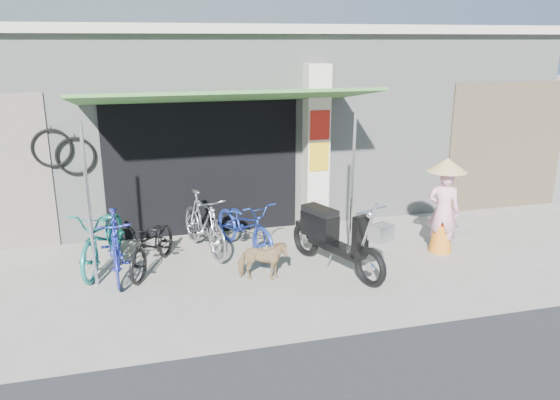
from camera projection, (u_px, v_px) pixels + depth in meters
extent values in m
plane|color=gray|center=(311.00, 284.00, 7.90)|extent=(80.00, 80.00, 0.00)
cube|color=gray|center=(242.00, 117.00, 12.14)|extent=(12.00, 5.00, 3.50)
cube|color=beige|center=(241.00, 31.00, 11.62)|extent=(12.30, 5.30, 0.16)
cube|color=black|center=(203.00, 166.00, 9.65)|extent=(3.40, 0.06, 2.50)
cube|color=black|center=(204.00, 204.00, 9.86)|extent=(3.06, 0.04, 1.10)
torus|color=black|center=(76.00, 156.00, 9.02)|extent=(0.65, 0.05, 0.65)
cylinder|color=silver|center=(74.00, 137.00, 8.95)|extent=(0.02, 0.02, 0.12)
torus|color=black|center=(52.00, 148.00, 8.90)|extent=(0.65, 0.05, 0.65)
cylinder|color=silver|center=(50.00, 128.00, 8.82)|extent=(0.02, 0.02, 0.12)
cube|color=beige|center=(316.00, 148.00, 9.96)|extent=(0.42, 0.42, 3.00)
cube|color=#B8180D|center=(320.00, 125.00, 9.63)|extent=(0.36, 0.02, 0.52)
cube|color=gold|center=(319.00, 157.00, 9.79)|extent=(0.36, 0.02, 0.52)
cube|color=silver|center=(319.00, 187.00, 9.95)|extent=(0.36, 0.02, 0.50)
cube|color=#35662E|center=(226.00, 97.00, 8.49)|extent=(4.60, 1.88, 0.35)
cylinder|color=silver|center=(89.00, 207.00, 7.54)|extent=(0.05, 0.05, 2.36)
cylinder|color=silver|center=(352.00, 188.00, 8.48)|extent=(0.05, 0.05, 2.36)
cube|color=brown|center=(506.00, 147.00, 11.15)|extent=(2.60, 0.06, 2.60)
imported|color=#1A776A|center=(103.00, 236.00, 8.39)|extent=(1.12, 2.00, 0.99)
imported|color=navy|center=(116.00, 246.00, 8.03)|extent=(0.53, 1.64, 0.98)
imported|color=black|center=(153.00, 244.00, 8.29)|extent=(1.15, 1.66, 0.83)
imported|color=#A1A0A5|center=(204.00, 223.00, 8.95)|extent=(0.93, 1.77, 1.02)
imported|color=navy|center=(245.00, 225.00, 9.01)|extent=(1.17, 1.84, 0.91)
imported|color=tan|center=(262.00, 260.00, 7.96)|extent=(0.79, 0.49, 0.62)
torus|color=black|center=(370.00, 267.00, 7.75)|extent=(0.32, 0.58, 0.59)
torus|color=black|center=(306.00, 239.00, 8.86)|extent=(0.32, 0.58, 0.59)
cube|color=black|center=(336.00, 247.00, 8.28)|extent=(0.63, 1.07, 0.11)
cube|color=black|center=(320.00, 225.00, 8.51)|extent=(0.50, 0.68, 0.38)
cube|color=black|center=(320.00, 211.00, 8.44)|extent=(0.48, 0.67, 0.10)
cube|color=black|center=(360.00, 237.00, 7.81)|extent=(0.27, 0.20, 0.62)
cylinder|color=silver|center=(371.00, 210.00, 7.53)|extent=(0.55, 0.25, 0.04)
cube|color=silver|center=(381.00, 232.00, 7.46)|extent=(0.35, 0.32, 0.22)
imported|color=pink|center=(443.00, 211.00, 8.93)|extent=(0.62, 0.57, 1.41)
cone|color=#C56C1B|center=(441.00, 238.00, 9.06)|extent=(0.38, 0.38, 0.46)
cone|color=tan|center=(447.00, 165.00, 8.71)|extent=(0.64, 0.64, 0.22)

